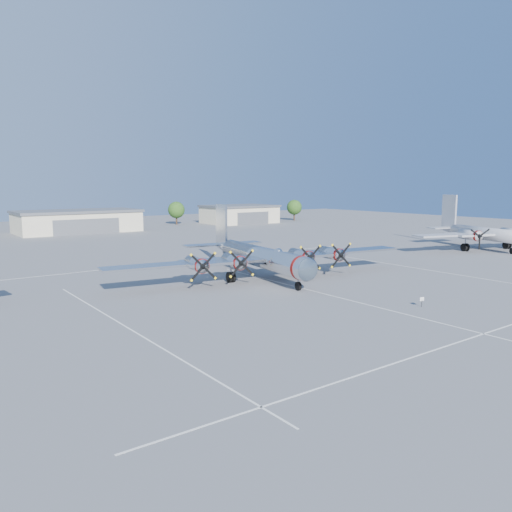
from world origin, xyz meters
TOP-DOWN VIEW (x-y plane):
  - ground at (0.00, 0.00)m, footprint 260.00×260.00m
  - parking_lines at (0.00, -1.75)m, footprint 60.00×50.08m
  - hangar_center at (0.00, 81.96)m, footprint 28.60×14.60m
  - hangar_east at (48.00, 81.96)m, footprint 20.60×14.60m
  - tree_east at (30.00, 88.00)m, footprint 4.80×4.80m
  - tree_far_east at (68.00, 80.00)m, footprint 4.80×4.80m
  - main_bomber_b29 at (0.28, 8.15)m, footprint 43.57×33.02m
  - twin_engine_east at (48.86, 5.94)m, footprint 35.34×29.58m
  - info_placard at (3.54, -13.77)m, footprint 0.50×0.13m

SIDE VIEW (x-z plane):
  - ground at x=0.00m, z-range 0.00..0.00m
  - main_bomber_b29 at x=0.28m, z-range -4.41..4.41m
  - twin_engine_east at x=48.86m, z-range -4.81..4.81m
  - parking_lines at x=0.00m, z-range 0.00..0.01m
  - info_placard at x=3.54m, z-range 0.20..1.16m
  - hangar_center at x=0.00m, z-range 0.01..5.41m
  - hangar_east at x=48.00m, z-range 0.01..5.41m
  - tree_east at x=30.00m, z-range 0.90..7.54m
  - tree_far_east at x=68.00m, z-range 0.90..7.54m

